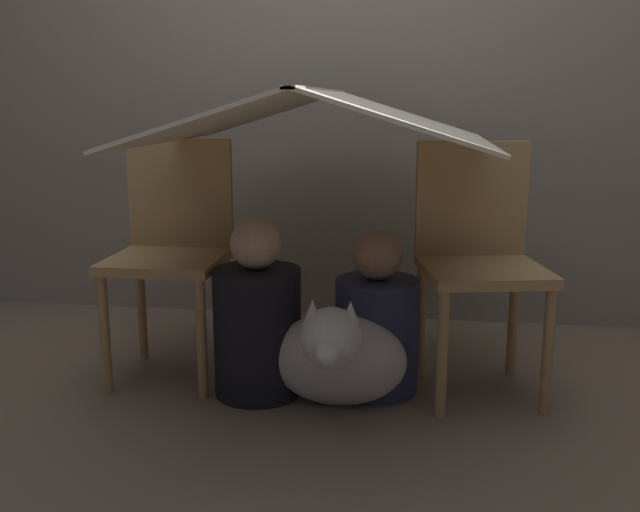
% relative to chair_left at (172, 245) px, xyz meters
% --- Properties ---
extents(ground_plane, '(8.80, 8.80, 0.00)m').
position_rel_chair_left_xyz_m(ground_plane, '(0.57, -0.26, -0.49)').
color(ground_plane, '#7A6651').
extents(wall_back, '(7.00, 0.05, 2.50)m').
position_rel_chair_left_xyz_m(wall_back, '(0.57, 0.82, 0.76)').
color(wall_back, gray).
rests_on(wall_back, ground_plane).
extents(chair_left, '(0.41, 0.41, 0.88)m').
position_rel_chair_left_xyz_m(chair_left, '(0.00, 0.00, 0.00)').
color(chair_left, tan).
rests_on(chair_left, ground_plane).
extents(chair_right, '(0.48, 0.48, 0.88)m').
position_rel_chair_left_xyz_m(chair_right, '(1.12, -0.00, 0.00)').
color(chair_right, tan).
rests_on(chair_right, ground_plane).
extents(sheet_canopy, '(1.13, 1.18, 0.19)m').
position_rel_chair_left_xyz_m(sheet_canopy, '(0.57, -0.07, 0.47)').
color(sheet_canopy, silver).
extents(person_front, '(0.31, 0.31, 0.63)m').
position_rel_chair_left_xyz_m(person_front, '(0.36, -0.17, -0.23)').
color(person_front, black).
rests_on(person_front, ground_plane).
extents(person_second, '(0.29, 0.29, 0.58)m').
position_rel_chair_left_xyz_m(person_second, '(0.77, -0.09, -0.25)').
color(person_second, '#2D3351').
rests_on(person_second, ground_plane).
extents(dog, '(0.47, 0.41, 0.42)m').
position_rel_chair_left_xyz_m(dog, '(0.65, -0.28, -0.30)').
color(dog, silver).
rests_on(dog, ground_plane).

